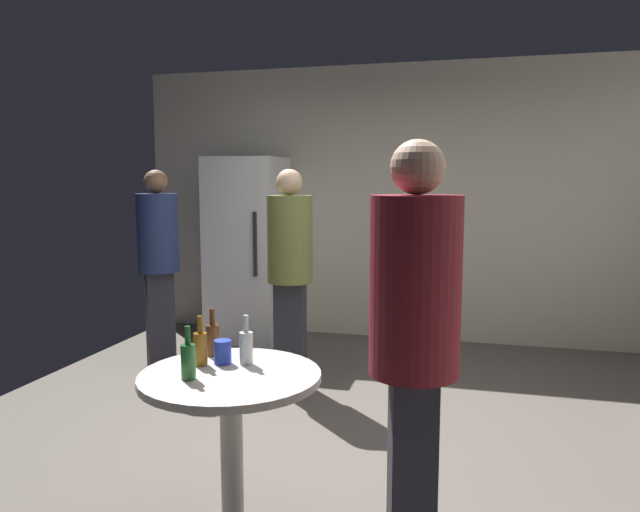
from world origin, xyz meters
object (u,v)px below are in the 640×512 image
at_px(foreground_table, 231,396).
at_px(beer_bottle_brown, 213,339).
at_px(plastic_cup_blue, 223,352).
at_px(person_in_navy_shirt, 158,253).
at_px(beer_bottle_amber, 200,347).
at_px(beer_bottle_green, 188,360).
at_px(refrigerator, 248,249).
at_px(person_in_olive_shirt, 290,262).
at_px(beer_bottle_clear, 246,347).
at_px(person_in_maroon_shirt, 414,332).

bearing_deg(foreground_table, beer_bottle_brown, 129.62).
distance_m(plastic_cup_blue, person_in_navy_shirt, 2.45).
bearing_deg(beer_bottle_brown, plastic_cup_blue, -47.16).
relative_size(beer_bottle_amber, beer_bottle_green, 1.00).
bearing_deg(plastic_cup_blue, foreground_table, -53.61).
relative_size(refrigerator, plastic_cup_blue, 16.36).
bearing_deg(person_in_navy_shirt, person_in_olive_shirt, 41.27).
relative_size(beer_bottle_brown, person_in_navy_shirt, 0.14).
distance_m(beer_bottle_green, beer_bottle_clear, 0.30).
relative_size(refrigerator, beer_bottle_clear, 7.83).
relative_size(beer_bottle_clear, plastic_cup_blue, 2.09).
relative_size(beer_bottle_brown, person_in_olive_shirt, 0.14).
distance_m(beer_bottle_clear, person_in_olive_shirt, 1.78).
bearing_deg(beer_bottle_amber, beer_bottle_green, -79.21).
xyz_separation_m(beer_bottle_brown, person_in_maroon_shirt, (1.00, -0.38, 0.19)).
bearing_deg(foreground_table, person_in_olive_shirt, 99.70).
distance_m(plastic_cup_blue, person_in_olive_shirt, 1.79).
bearing_deg(plastic_cup_blue, person_in_maroon_shirt, -16.71).
bearing_deg(beer_bottle_amber, person_in_maroon_shirt, -12.65).
distance_m(refrigerator, beer_bottle_amber, 3.25).
distance_m(foreground_table, beer_bottle_clear, 0.23).
bearing_deg(foreground_table, beer_bottle_clear, 80.85).
bearing_deg(person_in_olive_shirt, refrigerator, -150.71).
bearing_deg(refrigerator, person_in_navy_shirt, -108.96).
bearing_deg(beer_bottle_green, person_in_olive_shirt, 95.24).
bearing_deg(foreground_table, plastic_cup_blue, 126.39).
height_order(beer_bottle_clear, person_in_navy_shirt, person_in_navy_shirt).
relative_size(foreground_table, person_in_navy_shirt, 0.48).
bearing_deg(beer_bottle_amber, beer_bottle_clear, 18.70).
distance_m(person_in_maroon_shirt, person_in_navy_shirt, 3.25).
bearing_deg(person_in_olive_shirt, plastic_cup_blue, 3.47).
xyz_separation_m(beer_bottle_brown, person_in_navy_shirt, (-1.35, 1.86, 0.15)).
height_order(refrigerator, person_in_olive_shirt, refrigerator).
distance_m(foreground_table, person_in_olive_shirt, 1.94).
bearing_deg(foreground_table, refrigerator, 110.26).
height_order(beer_bottle_brown, person_in_navy_shirt, person_in_navy_shirt).
height_order(beer_bottle_amber, person_in_maroon_shirt, person_in_maroon_shirt).
xyz_separation_m(refrigerator, beer_bottle_amber, (0.99, -3.09, -0.08)).
bearing_deg(refrigerator, beer_bottle_clear, -68.55).
bearing_deg(person_in_navy_shirt, plastic_cup_blue, -2.67).
height_order(foreground_table, person_in_olive_shirt, person_in_olive_shirt).
height_order(refrigerator, person_in_navy_shirt, refrigerator).
relative_size(foreground_table, beer_bottle_clear, 3.48).
bearing_deg(person_in_maroon_shirt, beer_bottle_green, -14.93).
relative_size(beer_bottle_amber, plastic_cup_blue, 2.09).
relative_size(beer_bottle_green, person_in_navy_shirt, 0.14).
height_order(foreground_table, beer_bottle_clear, beer_bottle_clear).
height_order(beer_bottle_brown, beer_bottle_clear, same).
distance_m(foreground_table, person_in_navy_shirt, 2.62).
bearing_deg(beer_bottle_amber, person_in_navy_shirt, 124.01).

